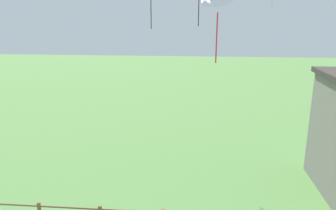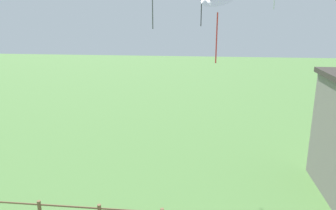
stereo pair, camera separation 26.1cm
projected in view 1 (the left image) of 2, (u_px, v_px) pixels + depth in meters
name	position (u px, v px, depth m)	size (l,w,h in m)	color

